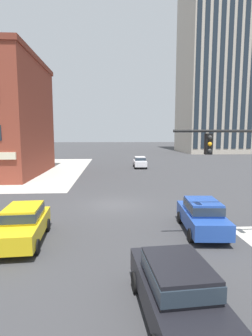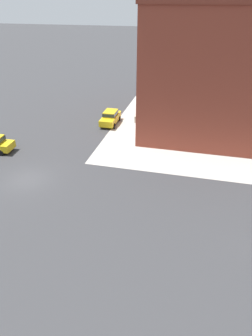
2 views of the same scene
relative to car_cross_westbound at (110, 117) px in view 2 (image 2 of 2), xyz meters
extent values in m
plane|color=#38383A|center=(14.84, -3.45, -0.92)|extent=(320.00, 320.00, 0.00)
cube|color=#B7B2A8|center=(-5.16, 16.55, -0.92)|extent=(32.00, 32.00, 0.02)
cylinder|color=black|center=(11.28, -8.47, -0.60)|extent=(0.26, 0.65, 0.64)
cylinder|color=black|center=(9.62, -8.58, -0.60)|extent=(0.26, 0.65, 0.64)
cube|color=gold|center=(0.05, 0.00, -0.22)|extent=(4.42, 1.82, 0.76)
cube|color=gold|center=(-0.10, 0.00, 0.46)|extent=(2.13, 1.52, 0.60)
cube|color=#232D38|center=(-0.10, 0.00, 0.46)|extent=(2.22, 1.56, 0.40)
cylinder|color=black|center=(1.40, 0.85, -0.60)|extent=(0.64, 0.23, 0.64)
cylinder|color=black|center=(1.43, -0.82, -0.60)|extent=(0.64, 0.23, 0.64)
cylinder|color=black|center=(-1.32, 0.82, -0.60)|extent=(0.64, 0.23, 0.64)
cylinder|color=black|center=(-1.30, -0.85, -0.60)|extent=(0.64, 0.23, 0.64)
cube|color=brown|center=(-3.41, 12.27, 5.93)|extent=(18.49, 15.44, 13.69)
cube|color=beige|center=(-3.41, 4.43, 1.99)|extent=(17.57, 0.24, 0.70)
cube|color=#1E2833|center=(-10.34, 4.51, 4.22)|extent=(1.10, 0.08, 1.50)
cube|color=#1E2833|center=(-5.72, 4.51, 4.22)|extent=(1.10, 0.08, 1.50)
cube|color=#1E2833|center=(-1.10, 4.51, 4.22)|extent=(1.10, 0.08, 1.50)
cube|color=#1E2833|center=(3.53, 4.51, 4.22)|extent=(1.10, 0.08, 1.50)
cube|color=#1E2833|center=(-10.34, 4.51, 7.64)|extent=(1.10, 0.08, 1.50)
cube|color=#1E2833|center=(-5.72, 4.51, 7.64)|extent=(1.10, 0.08, 1.50)
cube|color=#1E2833|center=(-1.10, 4.51, 7.64)|extent=(1.10, 0.08, 1.50)
cube|color=#1E2833|center=(3.53, 4.51, 7.64)|extent=(1.10, 0.08, 1.50)
cube|color=#1E2833|center=(-10.34, 4.51, 11.06)|extent=(1.10, 0.08, 1.50)
cube|color=#1E2833|center=(-5.72, 4.51, 11.06)|extent=(1.10, 0.08, 1.50)
cube|color=#1E2833|center=(-1.10, 4.51, 11.06)|extent=(1.10, 0.08, 1.50)
cube|color=#1E2833|center=(3.53, 4.51, 11.06)|extent=(1.10, 0.08, 1.50)
camera|label=1|loc=(14.59, -21.93, 4.04)|focal=28.39mm
camera|label=2|loc=(34.49, 10.59, 13.31)|focal=31.60mm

